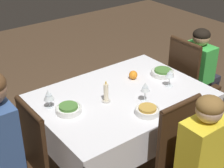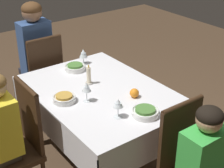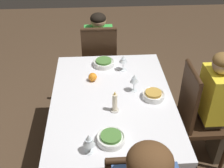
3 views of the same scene
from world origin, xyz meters
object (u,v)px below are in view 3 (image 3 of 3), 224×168
wine_glass_north (134,79)px  bowl_east (111,138)px  chair_north (198,114)px  bowl_north (153,95)px  candle_centerpiece (115,104)px  chair_west (99,61)px  person_child_green (99,51)px  wine_glass_east (89,140)px  orange_fruit (93,77)px  person_child_yellow (218,106)px  bowl_west (104,63)px  wine_glass_west (123,60)px  dining_table (112,107)px

wine_glass_north → bowl_east: bearing=-22.0°
chair_north → bowl_north: (0.01, -0.40, 0.23)m
wine_glass_north → candle_centerpiece: bearing=-35.9°
chair_west → person_child_green: person_child_green is taller
wine_glass_east → wine_glass_north: (-0.61, 0.36, 0.02)m
wine_glass_east → wine_glass_north: size_ratio=0.92×
chair_west → candle_centerpiece: bearing=94.9°
wine_glass_north → orange_fruit: bearing=-116.5°
chair_west → bowl_east: chair_west is taller
person_child_yellow → wine_glass_east: 1.20m
bowl_west → wine_glass_west: wine_glass_west is taller
dining_table → bowl_north: bearing=86.8°
bowl_north → person_child_green: bearing=-159.7°
candle_centerpiece → person_child_green: bearing=-175.8°
bowl_east → wine_glass_west: 0.87m
candle_centerpiece → person_child_yellow: bearing=99.4°
chair_north → wine_glass_west: bearing=55.4°
chair_west → bowl_north: (0.92, 0.40, 0.23)m
chair_north → orange_fruit: chair_north is taller
wine_glass_east → orange_fruit: (-0.78, 0.03, -0.06)m
dining_table → bowl_west: size_ratio=6.65×
dining_table → bowl_north: bowl_north is taller
wine_glass_east → bowl_west: 1.04m
bowl_north → candle_centerpiece: 0.34m
bowl_east → person_child_green: bearing=-178.3°
chair_north → person_child_yellow: bearing=-90.0°
person_child_yellow → wine_glass_north: 0.74m
chair_north → orange_fruit: (-0.26, -0.87, 0.24)m
bowl_east → wine_glass_west: bearing=169.4°
chair_north → person_child_green: size_ratio=0.94×
dining_table → wine_glass_north: wine_glass_north is taller
person_child_green → bowl_north: person_child_green is taller
chair_north → bowl_east: size_ratio=5.14×
candle_centerpiece → orange_fruit: candle_centerpiece is taller
person_child_green → bowl_north: 1.17m
person_child_yellow → bowl_west: (-0.50, -0.92, 0.15)m
bowl_north → chair_west: bearing=-156.4°
wine_glass_east → wine_glass_north: wine_glass_north is taller
dining_table → wine_glass_north: size_ratio=8.36×
wine_glass_north → wine_glass_west: bearing=-169.9°
person_child_yellow → wine_glass_east: size_ratio=7.55×
dining_table → wine_glass_east: 0.59m
dining_table → person_child_yellow: size_ratio=1.20×
bowl_east → orange_fruit: (-0.70, -0.11, 0.01)m
wine_glass_west → candle_centerpiece: bearing=-11.7°
chair_north → wine_glass_north: bearing=80.2°
wine_glass_north → chair_west: bearing=-162.4°
bowl_west → chair_west: bearing=-175.2°
chair_west → orange_fruit: chair_west is taller
dining_table → chair_north: 0.73m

